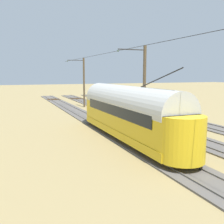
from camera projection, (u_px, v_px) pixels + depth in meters
The scene contains 9 objects.
ground_plane at pixel (152, 125), 27.11m from camera, with size 220.00×220.00×0.00m, color #937F51.
track_streetcar_siding at pixel (188, 121), 29.16m from camera, with size 2.80×80.00×0.18m.
track_adjacent_siding at pixel (150, 124), 27.39m from camera, with size 2.80×80.00×0.18m.
track_third_siding at pixel (107, 128), 25.62m from camera, with size 2.80×80.00×0.18m.
vintage_streetcar at pixel (128, 112), 20.96m from camera, with size 2.65×16.57×5.42m.
catenary_pole_foreground at pixel (84, 82), 41.40m from camera, with size 2.78×0.28×7.68m.
catenary_pole_mid_near at pixel (144, 88), 23.49m from camera, with size 2.78×0.28×7.68m.
overhead_wire_run at pixel (115, 51), 22.80m from camera, with size 2.57×42.99×0.18m.
track_end_bumper at pixel (111, 108), 37.48m from camera, with size 1.80×0.60×0.80m, color #B2A519.
Camera 1 is at (13.69, 23.21, 5.24)m, focal length 42.54 mm.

